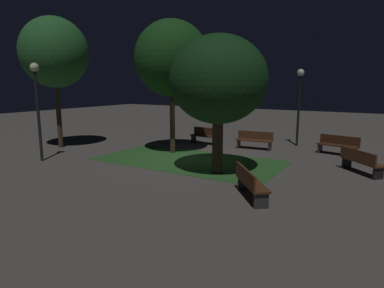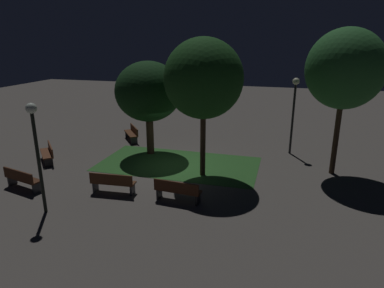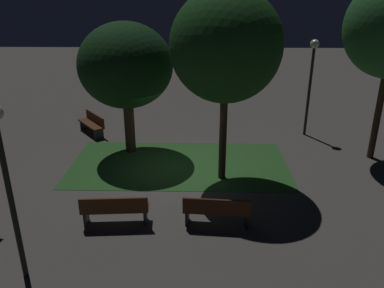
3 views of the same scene
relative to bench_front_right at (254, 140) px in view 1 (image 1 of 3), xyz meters
name	(u,v)px [view 1 (image 1 of 3)]	position (x,y,z in m)	size (l,w,h in m)	color
ground_plane	(194,160)	(1.37, 3.66, -0.48)	(60.00, 60.00, 0.00)	#56514C
grass_lawn	(188,160)	(1.51, 3.89, -0.48)	(7.82, 4.10, 0.01)	#2D6028
bench_front_right	(254,140)	(0.00, 0.00, 0.00)	(1.83, 0.61, 0.88)	#512D19
bench_lawn_edge	(207,135)	(2.73, 0.00, 0.00)	(1.83, 0.61, 0.88)	#422314
bench_near_trees	(338,145)	(-3.79, -0.66, 0.00)	(1.86, 0.89, 0.88)	#422314
bench_path_side	(360,161)	(-4.93, 2.45, 0.00)	(1.59, 1.64, 0.88)	brown
bench_corner	(250,182)	(-2.45, 7.02, 0.00)	(1.49, 1.71, 0.88)	#512D19
tree_back_left	(172,59)	(3.01, 2.86, 3.87)	(3.38, 3.38, 6.08)	#423021
tree_near_wall	(54,53)	(8.73, 4.69, 4.25)	(3.28, 3.28, 6.46)	#423021
tree_back_right	(218,80)	(-0.45, 5.05, 2.87)	(3.44, 3.44, 4.92)	#423021
lamp_post_near_wall	(37,94)	(6.84, 7.11, 2.32)	(0.36, 0.36, 4.07)	black
lamp_post_plaza_east	(300,93)	(-1.61, -2.04, 2.27)	(0.36, 0.36, 3.98)	black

